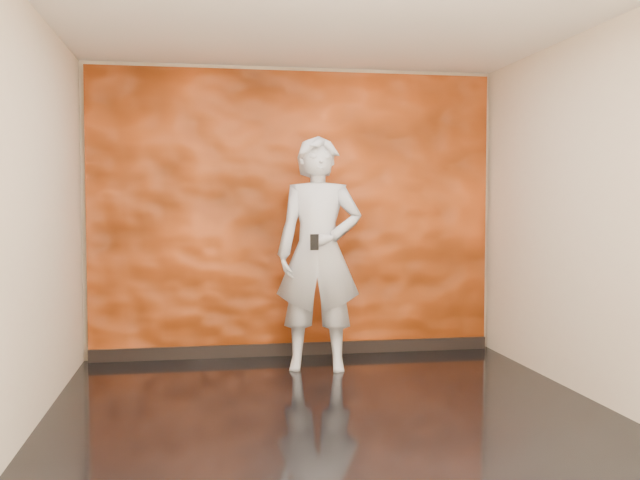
{
  "coord_description": "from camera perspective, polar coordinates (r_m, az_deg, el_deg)",
  "views": [
    {
      "loc": [
        -0.92,
        -4.91,
        1.49
      ],
      "look_at": [
        0.06,
        0.84,
        1.18
      ],
      "focal_mm": 40.0,
      "sensor_mm": 36.0,
      "label": 1
    }
  ],
  "objects": [
    {
      "name": "room",
      "position": [
        5.0,
        0.94,
        1.98
      ],
      "size": [
        4.02,
        4.02,
        2.81
      ],
      "color": "black",
      "rests_on": "ground"
    },
    {
      "name": "phone",
      "position": [
        6.04,
        -0.45,
        -0.17
      ],
      "size": [
        0.07,
        0.02,
        0.14
      ],
      "primitive_type": "cube",
      "rotation": [
        0.0,
        0.0,
        0.09
      ],
      "color": "black",
      "rests_on": "man"
    },
    {
      "name": "baseboard",
      "position": [
        7.04,
        -1.98,
        -8.71
      ],
      "size": [
        3.9,
        0.04,
        0.12
      ],
      "primitive_type": "cube",
      "color": "black",
      "rests_on": "ground"
    },
    {
      "name": "feature_wall",
      "position": [
        6.93,
        -2.04,
        2.1
      ],
      "size": [
        3.9,
        0.06,
        2.75
      ],
      "primitive_type": "cube",
      "color": "#E8561A",
      "rests_on": "ground"
    },
    {
      "name": "man",
      "position": [
        6.33,
        -0.1,
        -1.08
      ],
      "size": [
        0.84,
        0.64,
        2.08
      ],
      "primitive_type": "imported",
      "rotation": [
        0.0,
        0.0,
        -0.2
      ],
      "color": "#9499A2",
      "rests_on": "ground"
    }
  ]
}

